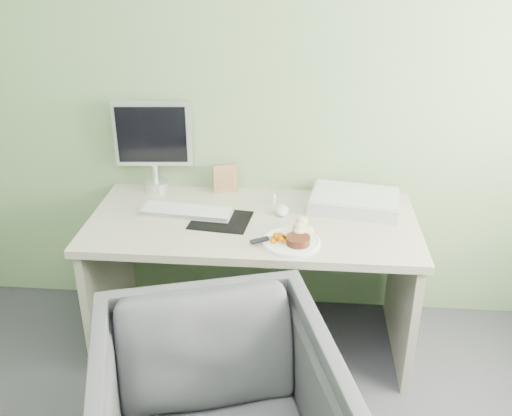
# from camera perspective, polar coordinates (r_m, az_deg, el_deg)

# --- Properties ---
(wall_back) EXTENTS (3.50, 0.00, 3.50)m
(wall_back) POSITION_cam_1_polar(r_m,az_deg,el_deg) (2.92, 0.30, 13.17)
(wall_back) COLOR #6D8C62
(wall_back) RESTS_ON floor
(desk) EXTENTS (1.60, 0.75, 0.73)m
(desk) POSITION_cam_1_polar(r_m,az_deg,el_deg) (2.87, -0.33, -4.40)
(desk) COLOR #ABA38F
(desk) RESTS_ON floor
(plate) EXTENTS (0.26, 0.26, 0.01)m
(plate) POSITION_cam_1_polar(r_m,az_deg,el_deg) (2.57, 3.55, -3.41)
(plate) COLOR white
(plate) RESTS_ON desk
(steak) EXTENTS (0.14, 0.14, 0.03)m
(steak) POSITION_cam_1_polar(r_m,az_deg,el_deg) (2.54, 4.23, -3.24)
(steak) COLOR black
(steak) RESTS_ON plate
(potato_pile) EXTENTS (0.13, 0.11, 0.07)m
(potato_pile) POSITION_cam_1_polar(r_m,az_deg,el_deg) (2.61, 4.44, -2.02)
(potato_pile) COLOR tan
(potato_pile) RESTS_ON plate
(carrot_heap) EXTENTS (0.07, 0.06, 0.04)m
(carrot_heap) POSITION_cam_1_polar(r_m,az_deg,el_deg) (2.55, 2.34, -2.91)
(carrot_heap) COLOR #D66304
(carrot_heap) RESTS_ON plate
(steak_knife) EXTENTS (0.20, 0.13, 0.02)m
(steak_knife) POSITION_cam_1_polar(r_m,az_deg,el_deg) (2.55, 1.08, -3.09)
(steak_knife) COLOR silver
(steak_knife) RESTS_ON plate
(mousepad) EXTENTS (0.31, 0.28, 0.00)m
(mousepad) POSITION_cam_1_polar(r_m,az_deg,el_deg) (2.77, -3.53, -1.21)
(mousepad) COLOR black
(mousepad) RESTS_ON desk
(keyboard) EXTENTS (0.45, 0.18, 0.02)m
(keyboard) POSITION_cam_1_polar(r_m,az_deg,el_deg) (2.85, -6.96, -0.30)
(keyboard) COLOR white
(keyboard) RESTS_ON desk
(computer_mouse) EXTENTS (0.07, 0.11, 0.04)m
(computer_mouse) POSITION_cam_1_polar(r_m,az_deg,el_deg) (2.83, 2.63, -0.23)
(computer_mouse) COLOR white
(computer_mouse) RESTS_ON desk
(photo_frame) EXTENTS (0.12, 0.05, 0.16)m
(photo_frame) POSITION_cam_1_polar(r_m,az_deg,el_deg) (3.04, -3.11, 2.95)
(photo_frame) COLOR #906343
(photo_frame) RESTS_ON desk
(eyedrop_bottle) EXTENTS (0.02, 0.02, 0.07)m
(eyedrop_bottle) POSITION_cam_1_polar(r_m,az_deg,el_deg) (2.93, 1.78, 0.97)
(eyedrop_bottle) COLOR white
(eyedrop_bottle) RESTS_ON desk
(scanner) EXTENTS (0.48, 0.36, 0.07)m
(scanner) POSITION_cam_1_polar(r_m,az_deg,el_deg) (2.92, 9.82, 0.62)
(scanner) COLOR #A4A6AB
(scanner) RESTS_ON desk
(monitor) EXTENTS (0.41, 0.13, 0.49)m
(monitor) POSITION_cam_1_polar(r_m,az_deg,el_deg) (3.05, -10.24, 6.56)
(monitor) COLOR silver
(monitor) RESTS_ON desk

